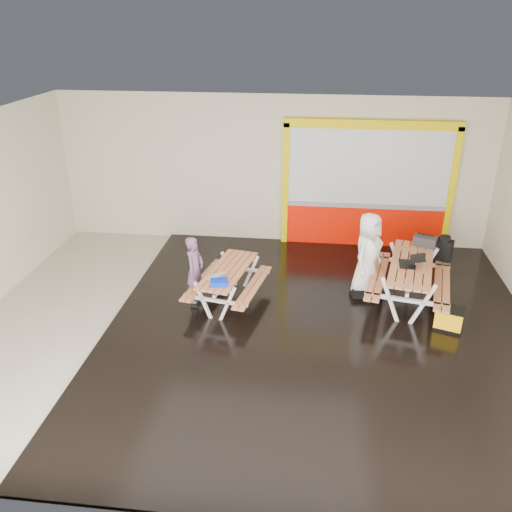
# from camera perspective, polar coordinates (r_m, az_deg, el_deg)

# --- Properties ---
(room) EXTENTS (10.02, 8.02, 3.52)m
(room) POSITION_cam_1_polar(r_m,az_deg,el_deg) (8.83, -0.69, 1.99)
(room) COLOR #B7AD9B
(room) RESTS_ON ground
(deck) EXTENTS (7.50, 7.98, 0.05)m
(deck) POSITION_cam_1_polar(r_m,az_deg,el_deg) (9.57, 6.88, -7.94)
(deck) COLOR black
(deck) RESTS_ON room
(kiosk) EXTENTS (3.88, 0.16, 3.00)m
(kiosk) POSITION_cam_1_polar(r_m,az_deg,el_deg) (12.62, 11.72, 7.08)
(kiosk) COLOR #F51400
(kiosk) RESTS_ON room
(picnic_table_left) EXTENTS (1.53, 2.00, 0.72)m
(picnic_table_left) POSITION_cam_1_polar(r_m,az_deg,el_deg) (10.14, -3.00, -2.30)
(picnic_table_left) COLOR #CD7C4F
(picnic_table_left) RESTS_ON deck
(picnic_table_right) EXTENTS (1.85, 2.39, 0.86)m
(picnic_table_right) POSITION_cam_1_polar(r_m,az_deg,el_deg) (10.51, 16.13, -1.71)
(picnic_table_right) COLOR #CD7C4F
(picnic_table_right) RESTS_ON deck
(person_left) EXTENTS (0.40, 0.53, 1.29)m
(person_left) POSITION_cam_1_polar(r_m,az_deg,el_deg) (10.06, -6.54, -1.42)
(person_left) COLOR #664667
(person_left) RESTS_ON deck
(person_right) EXTENTS (0.86, 0.96, 1.65)m
(person_right) POSITION_cam_1_polar(r_m,az_deg,el_deg) (10.51, 11.81, 0.23)
(person_right) COLOR white
(person_right) RESTS_ON deck
(laptop_left) EXTENTS (0.40, 0.39, 0.13)m
(laptop_left) POSITION_cam_1_polar(r_m,az_deg,el_deg) (9.74, -4.24, -2.16)
(laptop_left) COLOR silver
(laptop_left) RESTS_ON picnic_table_left
(laptop_right) EXTENTS (0.48, 0.43, 0.19)m
(laptop_right) POSITION_cam_1_polar(r_m,az_deg,el_deg) (10.31, 16.18, -0.62)
(laptop_right) COLOR black
(laptop_right) RESTS_ON picnic_table_right
(blue_pouch) EXTENTS (0.35, 0.28, 0.09)m
(blue_pouch) POSITION_cam_1_polar(r_m,az_deg,el_deg) (9.51, -3.95, -2.83)
(blue_pouch) COLOR #0728D0
(blue_pouch) RESTS_ON picnic_table_left
(toolbox) EXTENTS (0.49, 0.37, 0.26)m
(toolbox) POSITION_cam_1_polar(r_m,az_deg,el_deg) (11.22, 17.57, 1.51)
(toolbox) COLOR black
(toolbox) RESTS_ON picnic_table_right
(backpack) EXTENTS (0.39, 0.34, 0.56)m
(backpack) POSITION_cam_1_polar(r_m,az_deg,el_deg) (11.44, 19.35, 0.69)
(backpack) COLOR black
(backpack) RESTS_ON picnic_table_right
(dark_case) EXTENTS (0.49, 0.40, 0.16)m
(dark_case) POSITION_cam_1_polar(r_m,az_deg,el_deg) (10.75, 11.26, -3.69)
(dark_case) COLOR black
(dark_case) RESTS_ON deck
(fluke_bag) EXTENTS (0.56, 0.45, 0.41)m
(fluke_bag) POSITION_cam_1_polar(r_m,az_deg,el_deg) (10.00, 19.85, -6.34)
(fluke_bag) COLOR black
(fluke_bag) RESTS_ON deck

